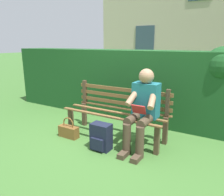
{
  "coord_description": "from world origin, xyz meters",
  "views": [
    {
      "loc": [
        -1.68,
        2.93,
        1.54
      ],
      "look_at": [
        0.0,
        0.1,
        0.71
      ],
      "focal_mm": 34.9,
      "sensor_mm": 36.0,
      "label": 1
    }
  ],
  "objects_px": {
    "park_bench": "(118,111)",
    "handbag": "(69,131)",
    "backpack": "(101,137)",
    "person_seated": "(143,108)"
  },
  "relations": [
    {
      "from": "park_bench",
      "to": "handbag",
      "type": "bearing_deg",
      "value": 34.99
    },
    {
      "from": "person_seated",
      "to": "backpack",
      "type": "bearing_deg",
      "value": 36.6
    },
    {
      "from": "person_seated",
      "to": "handbag",
      "type": "bearing_deg",
      "value": 13.32
    },
    {
      "from": "backpack",
      "to": "handbag",
      "type": "relative_size",
      "value": 1.14
    },
    {
      "from": "park_bench",
      "to": "person_seated",
      "type": "bearing_deg",
      "value": 159.78
    },
    {
      "from": "person_seated",
      "to": "backpack",
      "type": "distance_m",
      "value": 0.75
    },
    {
      "from": "backpack",
      "to": "handbag",
      "type": "height_order",
      "value": "backpack"
    },
    {
      "from": "backpack",
      "to": "handbag",
      "type": "xyz_separation_m",
      "value": [
        0.71,
        -0.08,
        -0.09
      ]
    },
    {
      "from": "park_bench",
      "to": "backpack",
      "type": "distance_m",
      "value": 0.61
    },
    {
      "from": "park_bench",
      "to": "person_seated",
      "type": "xyz_separation_m",
      "value": [
        -0.52,
        0.19,
        0.18
      ]
    }
  ]
}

